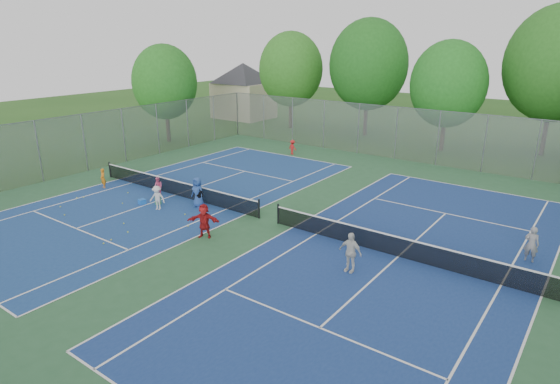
% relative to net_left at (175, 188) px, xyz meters
% --- Properties ---
extents(ground, '(120.00, 120.00, 0.00)m').
position_rel_net_left_xyz_m(ground, '(7.00, 0.00, -0.46)').
color(ground, '#255119').
rests_on(ground, ground).
extents(court_pad, '(32.00, 32.00, 0.01)m').
position_rel_net_left_xyz_m(court_pad, '(7.00, 0.00, -0.45)').
color(court_pad, '#2A5835').
rests_on(court_pad, ground).
extents(court_left, '(10.97, 23.77, 0.01)m').
position_rel_net_left_xyz_m(court_left, '(0.00, 0.00, -0.44)').
color(court_left, navy).
rests_on(court_left, court_pad).
extents(court_right, '(10.97, 23.77, 0.01)m').
position_rel_net_left_xyz_m(court_right, '(14.00, 0.00, -0.44)').
color(court_right, navy).
rests_on(court_right, court_pad).
extents(net_left, '(12.87, 0.10, 0.91)m').
position_rel_net_left_xyz_m(net_left, '(0.00, 0.00, 0.00)').
color(net_left, black).
rests_on(net_left, ground).
extents(net_right, '(12.87, 0.10, 0.91)m').
position_rel_net_left_xyz_m(net_right, '(14.00, 0.00, 0.00)').
color(net_right, black).
rests_on(net_right, ground).
extents(fence_north, '(32.00, 0.10, 4.00)m').
position_rel_net_left_xyz_m(fence_north, '(7.00, 16.00, 1.54)').
color(fence_north, gray).
rests_on(fence_north, ground).
extents(fence_west, '(0.10, 32.00, 4.00)m').
position_rel_net_left_xyz_m(fence_west, '(-9.00, 0.00, 1.54)').
color(fence_west, gray).
rests_on(fence_west, ground).
extents(house, '(11.03, 11.03, 7.30)m').
position_rel_net_left_xyz_m(house, '(-15.00, 24.00, 3.76)').
color(house, '#B7A88C').
rests_on(house, ground).
extents(tree_nw, '(6.40, 6.40, 9.58)m').
position_rel_net_left_xyz_m(tree_nw, '(-7.00, 22.00, 5.44)').
color(tree_nw, '#443326').
rests_on(tree_nw, ground).
extents(tree_nl, '(7.20, 7.20, 10.69)m').
position_rel_net_left_xyz_m(tree_nl, '(1.00, 23.00, 6.09)').
color(tree_nl, '#443326').
rests_on(tree_nl, ground).
extents(tree_nc, '(6.00, 6.00, 8.85)m').
position_rel_net_left_xyz_m(tree_nc, '(9.00, 21.00, 4.94)').
color(tree_nc, '#443326').
rests_on(tree_nc, ground).
extents(tree_nr, '(7.60, 7.60, 11.42)m').
position_rel_net_left_xyz_m(tree_nr, '(16.00, 24.00, 6.59)').
color(tree_nr, '#443326').
rests_on(tree_nr, ground).
extents(tree_side_w, '(5.60, 5.60, 8.47)m').
position_rel_net_left_xyz_m(tree_side_w, '(-12.00, 10.00, 4.79)').
color(tree_side_w, '#443326').
rests_on(tree_side_w, ground).
extents(ball_crate, '(0.41, 0.41, 0.29)m').
position_rel_net_left_xyz_m(ball_crate, '(-0.29, -2.19, -0.31)').
color(ball_crate, blue).
rests_on(ball_crate, ground).
extents(ball_hopper, '(0.26, 0.26, 0.48)m').
position_rel_net_left_xyz_m(ball_hopper, '(0.49, -1.70, -0.22)').
color(ball_hopper, green).
rests_on(ball_hopper, ground).
extents(student_a, '(0.51, 0.39, 1.24)m').
position_rel_net_left_xyz_m(student_a, '(-4.67, -1.66, 0.17)').
color(student_a, orange).
rests_on(student_a, ground).
extents(student_b, '(0.55, 0.43, 1.11)m').
position_rel_net_left_xyz_m(student_b, '(-0.76, -0.60, 0.10)').
color(student_b, '#EB5B8A').
rests_on(student_b, ground).
extents(student_c, '(1.00, 0.79, 1.36)m').
position_rel_net_left_xyz_m(student_c, '(1.12, -2.23, 0.22)').
color(student_c, silver).
rests_on(student_c, ground).
extents(student_d, '(0.88, 0.44, 1.44)m').
position_rel_net_left_xyz_m(student_d, '(2.59, -0.60, 0.26)').
color(student_d, black).
rests_on(student_d, ground).
extents(student_e, '(0.84, 0.55, 1.69)m').
position_rel_net_left_xyz_m(student_e, '(2.56, -0.60, 0.39)').
color(student_e, '#26488E').
rests_on(student_e, ground).
extents(student_f, '(1.58, 1.14, 1.65)m').
position_rel_net_left_xyz_m(student_f, '(5.82, -3.37, 0.37)').
color(student_f, '#A9181A').
rests_on(student_f, ground).
extents(child_far_baseline, '(0.84, 0.59, 1.18)m').
position_rel_net_left_xyz_m(child_far_baseline, '(-0.17, 12.52, 0.13)').
color(child_far_baseline, red).
rests_on(child_far_baseline, ground).
extents(instructor, '(0.58, 0.38, 1.57)m').
position_rel_net_left_xyz_m(instructor, '(18.58, 2.86, 0.33)').
color(instructor, gray).
rests_on(instructor, ground).
extents(teen_court_b, '(1.00, 0.44, 1.68)m').
position_rel_net_left_xyz_m(teen_court_b, '(12.92, -2.38, 0.39)').
color(teen_court_b, silver).
rests_on(teen_court_b, ground).
extents(tennis_ball_0, '(0.07, 0.07, 0.07)m').
position_rel_net_left_xyz_m(tennis_ball_0, '(-1.22, -2.83, -0.42)').
color(tennis_ball_0, '#A9C22D').
rests_on(tennis_ball_0, ground).
extents(tennis_ball_1, '(0.07, 0.07, 0.07)m').
position_rel_net_left_xyz_m(tennis_ball_1, '(2.68, -6.68, -0.42)').
color(tennis_ball_1, '#D2DD33').
rests_on(tennis_ball_1, ground).
extents(tennis_ball_2, '(0.07, 0.07, 0.07)m').
position_rel_net_left_xyz_m(tennis_ball_2, '(-2.55, -1.47, -0.42)').
color(tennis_ball_2, '#C0D932').
rests_on(tennis_ball_2, ground).
extents(tennis_ball_3, '(0.07, 0.07, 0.07)m').
position_rel_net_left_xyz_m(tennis_ball_3, '(2.62, -6.24, -0.42)').
color(tennis_ball_3, '#CFD230').
rests_on(tennis_ball_3, ground).
extents(tennis_ball_4, '(0.07, 0.07, 0.07)m').
position_rel_net_left_xyz_m(tennis_ball_4, '(2.92, -1.95, -0.42)').
color(tennis_ball_4, '#BED130').
rests_on(tennis_ball_4, ground).
extents(tennis_ball_5, '(0.07, 0.07, 0.07)m').
position_rel_net_left_xyz_m(tennis_ball_5, '(-4.14, -3.83, -0.42)').
color(tennis_ball_5, yellow).
rests_on(tennis_ball_5, ground).
extents(tennis_ball_6, '(0.07, 0.07, 0.07)m').
position_rel_net_left_xyz_m(tennis_ball_6, '(1.40, -4.65, -0.42)').
color(tennis_ball_6, '#C0D631').
rests_on(tennis_ball_6, ground).
extents(tennis_ball_7, '(0.07, 0.07, 0.07)m').
position_rel_net_left_xyz_m(tennis_ball_7, '(-3.95, -3.51, -0.42)').
color(tennis_ball_7, '#C6CF30').
rests_on(tennis_ball_7, ground).
extents(tennis_ball_8, '(0.07, 0.07, 0.07)m').
position_rel_net_left_xyz_m(tennis_ball_8, '(2.48, -5.22, -0.42)').
color(tennis_ball_8, '#CDE836').
rests_on(tennis_ball_8, ground).
extents(tennis_ball_9, '(0.07, 0.07, 0.07)m').
position_rel_net_left_xyz_m(tennis_ball_9, '(-3.50, -5.21, -0.42)').
color(tennis_ball_9, gold).
rests_on(tennis_ball_9, ground).
extents(tennis_ball_10, '(0.07, 0.07, 0.07)m').
position_rel_net_left_xyz_m(tennis_ball_10, '(4.27, -2.99, -0.42)').
color(tennis_ball_10, gold).
rests_on(tennis_ball_10, ground).
extents(tennis_ball_11, '(0.07, 0.07, 0.07)m').
position_rel_net_left_xyz_m(tennis_ball_11, '(-2.14, -5.76, -0.42)').
color(tennis_ball_11, gold).
rests_on(tennis_ball_11, ground).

